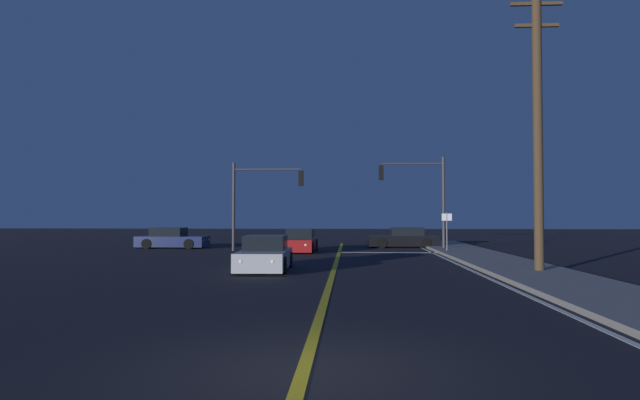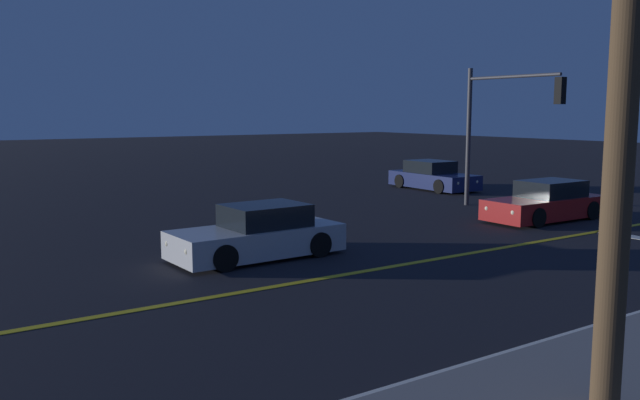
% 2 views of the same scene
% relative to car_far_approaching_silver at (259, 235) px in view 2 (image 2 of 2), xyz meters
% --- Properties ---
extents(lane_line_center, '(0.20, 43.29, 0.01)m').
position_rel_car_far_approaching_silver_xyz_m(lane_line_center, '(2.67, -0.81, -0.58)').
color(lane_line_center, gold).
rests_on(lane_line_center, ground).
extents(lane_line_edge_right, '(0.16, 43.29, 0.01)m').
position_rel_car_far_approaching_silver_xyz_m(lane_line_edge_right, '(7.98, -0.81, -0.58)').
color(lane_line_edge_right, silver).
rests_on(lane_line_edge_right, ground).
extents(car_far_approaching_silver, '(1.99, 4.39, 1.34)m').
position_rel_car_far_approaching_silver_xyz_m(car_far_approaching_silver, '(0.00, 0.00, 0.00)').
color(car_far_approaching_silver, '#B2B5BA').
rests_on(car_far_approaching_silver, ground).
extents(car_mid_block_navy, '(4.53, 2.07, 1.34)m').
position_rel_car_far_approaching_silver_xyz_m(car_mid_block_navy, '(-8.33, 13.91, 0.00)').
color(car_mid_block_navy, navy).
rests_on(car_mid_block_navy, ground).
extents(car_distant_tail_red, '(1.88, 4.59, 1.34)m').
position_rel_car_far_approaching_silver_xyz_m(car_distant_tail_red, '(0.37, 10.86, 0.00)').
color(car_distant_tail_red, maroon).
rests_on(car_distant_tail_red, ground).
extents(traffic_signal_far_left, '(4.29, 0.28, 5.30)m').
position_rel_car_far_approaching_silver_xyz_m(traffic_signal_far_left, '(-2.08, 11.32, 2.99)').
color(traffic_signal_far_left, '#38383D').
rests_on(traffic_signal_far_left, ground).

